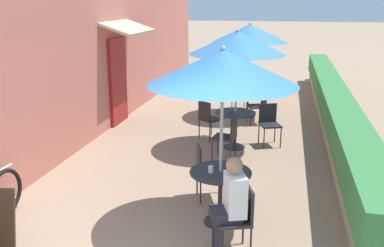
{
  "coord_description": "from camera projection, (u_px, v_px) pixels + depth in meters",
  "views": [
    {
      "loc": [
        1.62,
        -3.23,
        2.98
      ],
      "look_at": [
        0.15,
        3.41,
        1.0
      ],
      "focal_mm": 40.0,
      "sensor_mm": 36.0,
      "label": 1
    }
  ],
  "objects": [
    {
      "name": "planter_hedge",
      "position": [
        332.0,
        106.0,
        10.14
      ],
      "size": [
        0.6,
        13.41,
        1.01
      ],
      "color": "tan",
      "rests_on": "ground_plane"
    },
    {
      "name": "coffee_cup_mid",
      "position": [
        231.0,
        110.0,
        8.76
      ],
      "size": [
        0.07,
        0.07,
        0.09
      ],
      "color": "teal",
      "rests_on": "patio_table_mid"
    },
    {
      "name": "patio_table_far",
      "position": [
        248.0,
        95.0,
        11.2
      ],
      "size": [
        0.84,
        0.84,
        0.76
      ],
      "color": "#28282D",
      "rests_on": "ground_plane"
    },
    {
      "name": "patio_umbrella_near",
      "position": [
        223.0,
        67.0,
        5.34
      ],
      "size": [
        1.92,
        1.92,
        2.43
      ],
      "color": "#B7B7BC",
      "rests_on": "ground_plane"
    },
    {
      "name": "cafe_chair_mid_back",
      "position": [
        269.0,
        121.0,
        8.99
      ],
      "size": [
        0.52,
        0.52,
        0.87
      ],
      "rotation": [
        0.0,
        0.0,
        9.8
      ],
      "color": "#232328",
      "rests_on": "ground_plane"
    },
    {
      "name": "cafe_chair_near_right",
      "position": [
        206.0,
        167.0,
        6.51
      ],
      "size": [
        0.51,
        0.51,
        0.87
      ],
      "rotation": [
        0.0,
        0.0,
        11.35
      ],
      "color": "#232328",
      "rests_on": "ground_plane"
    },
    {
      "name": "cafe_chair_mid_left",
      "position": [
        208.0,
        117.0,
        9.33
      ],
      "size": [
        0.56,
        0.56,
        0.87
      ],
      "rotation": [
        0.0,
        0.0,
        5.61
      ],
      "color": "#232328",
      "rests_on": "ground_plane"
    },
    {
      "name": "coffee_cup_near",
      "position": [
        211.0,
        169.0,
        5.69
      ],
      "size": [
        0.07,
        0.07,
        0.09
      ],
      "color": "white",
      "rests_on": "patio_table_near"
    },
    {
      "name": "cafe_chair_mid_right",
      "position": [
        228.0,
        134.0,
        8.1
      ],
      "size": [
        0.46,
        0.46,
        0.87
      ],
      "rotation": [
        0.0,
        0.0,
        7.7
      ],
      "color": "#232328",
      "rests_on": "ground_plane"
    },
    {
      "name": "patio_umbrella_far",
      "position": [
        250.0,
        33.0,
        10.76
      ],
      "size": [
        1.92,
        1.92,
        2.43
      ],
      "color": "#B7B7BC",
      "rests_on": "ground_plane"
    },
    {
      "name": "cafe_chair_far_left",
      "position": [
        237.0,
        91.0,
        11.92
      ],
      "size": [
        0.52,
        0.52,
        0.87
      ],
      "rotation": [
        0.0,
        0.0,
        5.09
      ],
      "color": "#232328",
      "rests_on": "ground_plane"
    },
    {
      "name": "cafe_facade_wall",
      "position": [
        119.0,
        36.0,
        10.77
      ],
      "size": [
        0.98,
        14.41,
        4.2
      ],
      "color": "#C66B5B",
      "rests_on": "ground_plane"
    },
    {
      "name": "seated_patron_near_left",
      "position": [
        230.0,
        202.0,
        5.03
      ],
      "size": [
        0.49,
        0.44,
        1.25
      ],
      "rotation": [
        0.0,
        0.0,
        8.21
      ],
      "color": "#23232D",
      "rests_on": "ground_plane"
    },
    {
      "name": "coffee_cup_far",
      "position": [
        246.0,
        86.0,
        11.19
      ],
      "size": [
        0.07,
        0.07,
        0.09
      ],
      "color": "#232328",
      "rests_on": "patio_table_far"
    },
    {
      "name": "cafe_chair_near_left",
      "position": [
        239.0,
        214.0,
        5.09
      ],
      "size": [
        0.51,
        0.51,
        0.87
      ],
      "rotation": [
        0.0,
        0.0,
        8.21
      ],
      "color": "#232328",
      "rests_on": "ground_plane"
    },
    {
      "name": "cafe_chair_far_right",
      "position": [
        259.0,
        103.0,
        10.51
      ],
      "size": [
        0.52,
        0.52,
        0.87
      ],
      "rotation": [
        0.0,
        0.0,
        8.23
      ],
      "color": "#232328",
      "rests_on": "ground_plane"
    },
    {
      "name": "patio_table_near",
      "position": [
        220.0,
        184.0,
        5.79
      ],
      "size": [
        0.84,
        0.84,
        0.76
      ],
      "color": "#28282D",
      "rests_on": "ground_plane"
    },
    {
      "name": "patio_table_mid",
      "position": [
        235.0,
        121.0,
        8.79
      ],
      "size": [
        0.84,
        0.84,
        0.76
      ],
      "color": "#28282D",
      "rests_on": "ground_plane"
    },
    {
      "name": "patio_umbrella_mid",
      "position": [
        237.0,
        43.0,
        8.35
      ],
      "size": [
        1.92,
        1.92,
        2.43
      ],
      "color": "#B7B7BC",
      "rests_on": "ground_plane"
    }
  ]
}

